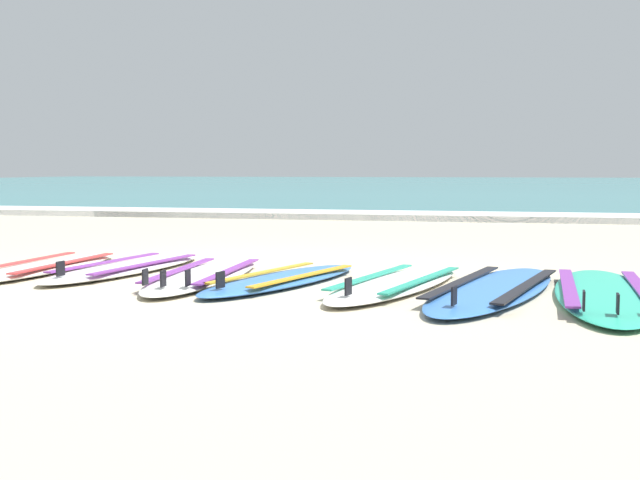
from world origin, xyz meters
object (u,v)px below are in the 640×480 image
Objects in this scene: surfboard_4 at (396,283)px; surfboard_0 at (44,267)px; surfboard_6 at (604,293)px; surfboard_3 at (283,279)px; surfboard_5 at (494,289)px; surfboard_1 at (126,268)px; surfboard_2 at (204,275)px.

surfboard_0 is at bearing 174.26° from surfboard_4.
surfboard_4 and surfboard_6 have the same top height.
surfboard_5 is at bearing -4.65° from surfboard_3.
surfboard_6 is (4.41, -0.45, 0.00)m from surfboard_0.
surfboard_3 is 1.55m from surfboard_5.
surfboard_1 is 0.86× the size of surfboard_6.
surfboard_0 and surfboard_3 have the same top height.
surfboard_4 is at bearing -5.74° from surfboard_0.
surfboard_5 is (2.20, -0.21, -0.00)m from surfboard_2.
surfboard_4 is (1.51, -0.11, -0.00)m from surfboard_2.
surfboard_4 is 0.88× the size of surfboard_6.
surfboard_2 is 0.66m from surfboard_3.
surfboard_1 is at bearing 8.62° from surfboard_0.
surfboard_6 is at bearing -3.62° from surfboard_5.
surfboard_4 is at bearing -3.99° from surfboard_2.
surfboard_2 and surfboard_6 have the same top height.
surfboard_1 is (0.70, 0.11, 0.00)m from surfboard_0.
surfboard_3 and surfboard_6 have the same top height.
surfboard_3 and surfboard_5 have the same top height.
surfboard_5 is (3.00, -0.51, -0.00)m from surfboard_1.
surfboard_0 is 3.72m from surfboard_5.
surfboard_2 is (1.50, -0.20, 0.00)m from surfboard_0.
surfboard_5 is (0.69, -0.10, -0.00)m from surfboard_4.
surfboard_1 and surfboard_2 have the same top height.
surfboard_4 is 0.87× the size of surfboard_5.
surfboard_6 is at bearing -5.81° from surfboard_0.
surfboard_1 is 0.85× the size of surfboard_5.
surfboard_2 is at bearing 172.98° from surfboard_3.
surfboard_0 is 2.17m from surfboard_3.
surfboard_1 and surfboard_3 have the same top height.
surfboard_6 is (3.72, -0.55, 0.00)m from surfboard_1.
surfboard_1 and surfboard_4 have the same top height.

